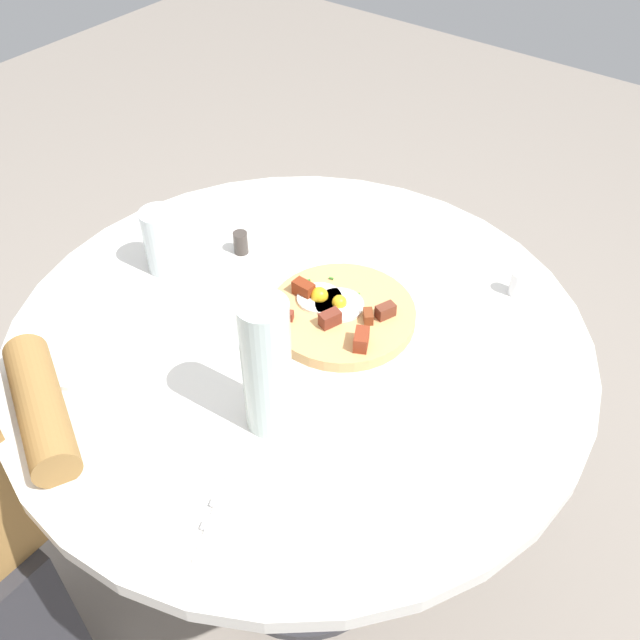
% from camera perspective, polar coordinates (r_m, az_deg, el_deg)
% --- Properties ---
extents(ground_plane, '(6.00, 6.00, 0.00)m').
position_cam_1_polar(ground_plane, '(1.80, -1.26, -17.77)').
color(ground_plane, gray).
extents(dining_table, '(1.00, 1.00, 0.72)m').
position_cam_1_polar(dining_table, '(1.34, -1.62, -6.27)').
color(dining_table, silver).
rests_on(dining_table, ground_plane).
extents(pizza_plate, '(0.30, 0.30, 0.01)m').
position_cam_1_polar(pizza_plate, '(1.23, 1.76, -0.12)').
color(pizza_plate, white).
rests_on(pizza_plate, dining_table).
extents(breakfast_pizza, '(0.25, 0.25, 0.05)m').
position_cam_1_polar(breakfast_pizza, '(1.22, 1.70, 0.54)').
color(breakfast_pizza, tan).
rests_on(breakfast_pizza, pizza_plate).
extents(bread_plate, '(0.18, 0.18, 0.01)m').
position_cam_1_polar(bread_plate, '(1.25, -18.31, -2.16)').
color(bread_plate, white).
rests_on(bread_plate, dining_table).
extents(napkin, '(0.20, 0.21, 0.00)m').
position_cam_1_polar(napkin, '(0.99, -3.97, -16.41)').
color(napkin, white).
rests_on(napkin, dining_table).
extents(fork, '(0.08, 0.17, 0.00)m').
position_cam_1_polar(fork, '(0.97, -4.30, -17.16)').
color(fork, silver).
rests_on(fork, napkin).
extents(knife, '(0.08, 0.17, 0.00)m').
position_cam_1_polar(knife, '(0.99, -3.68, -15.41)').
color(knife, silver).
rests_on(knife, napkin).
extents(water_glass, '(0.07, 0.07, 0.13)m').
position_cam_1_polar(water_glass, '(1.35, -12.57, 6.25)').
color(water_glass, silver).
rests_on(water_glass, dining_table).
extents(water_bottle, '(0.07, 0.07, 0.24)m').
position_cam_1_polar(water_bottle, '(1.00, -4.31, -3.81)').
color(water_bottle, silver).
rests_on(water_bottle, dining_table).
extents(salt_shaker, '(0.03, 0.03, 0.05)m').
position_cam_1_polar(salt_shaker, '(1.33, 15.58, 2.86)').
color(salt_shaker, white).
rests_on(salt_shaker, dining_table).
extents(pepper_shaker, '(0.03, 0.03, 0.05)m').
position_cam_1_polar(pepper_shaker, '(1.38, -6.39, 6.19)').
color(pepper_shaker, '#3F3833').
rests_on(pepper_shaker, dining_table).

